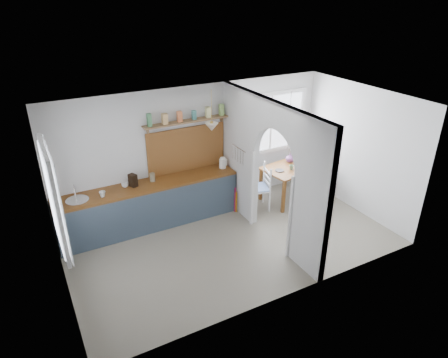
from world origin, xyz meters
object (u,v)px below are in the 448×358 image
chair_left (258,188)px  vase (290,158)px  chair_right (323,172)px  kettle (223,163)px  dining_table (290,183)px

chair_left → vase: (1.01, 0.27, 0.38)m
chair_left → chair_right: chair_left is taller
chair_right → vase: (-0.83, 0.19, 0.46)m
chair_left → kettle: kettle is taller
dining_table → chair_right: size_ratio=1.51×
chair_right → vase: bearing=92.6°
chair_left → vase: chair_left is taller
dining_table → chair_left: bearing=172.8°
chair_left → vase: size_ratio=4.84×
chair_right → vase: vase is taller
kettle → vase: 1.62m
dining_table → kettle: (-1.48, 0.41, 0.63)m
chair_left → chair_right: 1.84m
kettle → vase: bearing=12.8°
dining_table → vase: 0.56m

